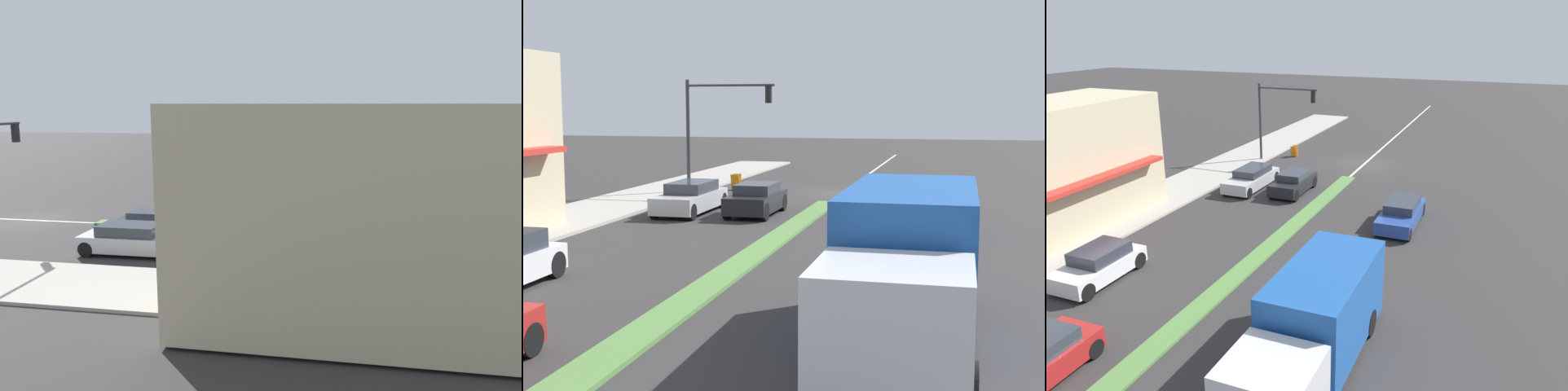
{
  "view_description": "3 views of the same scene",
  "coord_description": "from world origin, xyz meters",
  "views": [
    {
      "loc": [
        24.59,
        17.18,
        6.29
      ],
      "look_at": [
        -1.17,
        12.65,
        1.57
      ],
      "focal_mm": 35.0,
      "sensor_mm": 36.0,
      "label": 1
    },
    {
      "loc": [
        -5.92,
        36.31,
        4.41
      ],
      "look_at": [
        -0.41,
        14.01,
        1.57
      ],
      "focal_mm": 50.0,
      "sensor_mm": 36.0,
      "label": 2
    },
    {
      "loc": [
        -9.62,
        35.21,
        9.78
      ],
      "look_at": [
        -0.08,
        11.58,
        1.15
      ],
      "focal_mm": 35.0,
      "sensor_mm": 36.0,
      "label": 3
    }
  ],
  "objects": [
    {
      "name": "coupe_blue",
      "position": [
        -5.0,
        10.91,
        0.62
      ],
      "size": [
        1.75,
        4.56,
        1.27
      ],
      "color": "#284793",
      "rests_on": "ground"
    },
    {
      "name": "sedan_silver",
      "position": [
        5.0,
        8.29,
        0.63
      ],
      "size": [
        1.76,
        4.58,
        1.3
      ],
      "color": "#B7BABF",
      "rests_on": "ground"
    },
    {
      "name": "warning_aframe_sign",
      "position": [
        5.68,
        -0.03,
        0.43
      ],
      "size": [
        0.45,
        0.53,
        0.84
      ],
      "color": "orange",
      "rests_on": "ground"
    },
    {
      "name": "lane_marking_center",
      "position": [
        0.0,
        0.0,
        0.0
      ],
      "size": [
        0.16,
        60.0,
        0.01
      ],
      "primitive_type": "cube",
      "color": "beige",
      "rests_on": "ground"
    },
    {
      "name": "pedestrian",
      "position": [
        9.77,
        12.17,
        0.99
      ],
      "size": [
        0.34,
        0.34,
        1.65
      ],
      "color": "#282D42",
      "rests_on": "sidewalk_right"
    },
    {
      "name": "sedan_dark",
      "position": [
        2.2,
        8.17,
        0.63
      ],
      "size": [
        1.72,
        3.82,
        1.28
      ],
      "color": "black",
      "rests_on": "ground"
    },
    {
      "name": "delivery_truck",
      "position": [
        -5.0,
        23.15,
        1.47
      ],
      "size": [
        2.44,
        7.5,
        2.87
      ],
      "color": "silver",
      "rests_on": "ground"
    },
    {
      "name": "traffic_signal_main",
      "position": [
        6.12,
        1.94,
        3.9
      ],
      "size": [
        4.59,
        0.34,
        5.6
      ],
      "color": "#333338",
      "rests_on": "sidewalk_right"
    },
    {
      "name": "ground_plane",
      "position": [
        0.0,
        18.0,
        0.0
      ],
      "size": [
        160.0,
        160.0,
        0.0
      ],
      "primitive_type": "plane",
      "color": "#333030"
    }
  ]
}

